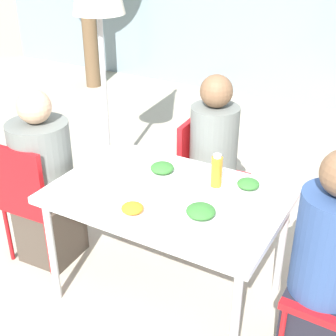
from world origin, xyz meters
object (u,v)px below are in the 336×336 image
(bottle, at_px, (217,171))
(drinking_cup, at_px, (261,209))
(chair_left, at_px, (31,194))
(person_far, at_px, (213,166))
(person_left, at_px, (45,185))
(person_right, at_px, (326,270))
(salad_bowl, at_px, (239,240))
(chair_far, at_px, (204,169))

(bottle, relative_size, drinking_cup, 1.82)
(chair_left, xyz_separation_m, person_far, (0.89, 0.80, 0.07))
(person_far, distance_m, bottle, 0.58)
(person_far, relative_size, bottle, 6.23)
(person_far, xyz_separation_m, drinking_cup, (0.56, -0.66, 0.21))
(person_left, distance_m, person_right, 1.76)
(person_left, height_order, bottle, person_left)
(chair_left, relative_size, person_far, 0.72)
(person_left, height_order, salad_bowl, person_left)
(salad_bowl, bearing_deg, person_left, 171.63)
(person_right, bearing_deg, person_far, -35.71)
(chair_far, bearing_deg, bottle, 28.20)
(chair_far, bearing_deg, person_right, 50.52)
(person_left, height_order, person_right, person_right)
(person_left, bearing_deg, chair_left, -121.98)
(salad_bowl, bearing_deg, person_right, 32.38)
(bottle, xyz_separation_m, drinking_cup, (0.33, -0.18, -0.04))
(salad_bowl, bearing_deg, drinking_cup, 88.35)
(chair_left, xyz_separation_m, salad_bowl, (1.44, -0.12, 0.25))
(chair_far, distance_m, salad_bowl, 1.18)
(person_right, bearing_deg, person_left, 2.28)
(chair_far, bearing_deg, chair_left, -46.61)
(person_right, relative_size, chair_far, 1.38)
(chair_left, bearing_deg, salad_bowl, -7.96)
(chair_left, bearing_deg, person_left, 58.02)
(person_right, distance_m, bottle, 0.76)
(chair_far, relative_size, salad_bowl, 5.95)
(drinking_cup, bearing_deg, person_left, -177.56)
(person_left, bearing_deg, chair_far, 41.95)
(drinking_cup, bearing_deg, bottle, 150.54)
(person_far, height_order, drinking_cup, person_far)
(person_right, xyz_separation_m, salad_bowl, (-0.36, -0.23, 0.19))
(person_left, distance_m, salad_bowl, 1.42)
(chair_far, height_order, salad_bowl, chair_far)
(chair_left, bearing_deg, bottle, 13.11)
(person_right, height_order, drinking_cup, person_right)
(drinking_cup, xyz_separation_m, salad_bowl, (-0.01, -0.26, -0.02))
(person_left, xyz_separation_m, salad_bowl, (1.39, -0.20, 0.21))
(person_left, relative_size, drinking_cup, 11.07)
(chair_left, distance_m, person_right, 1.81)
(chair_left, height_order, salad_bowl, chair_left)
(chair_left, height_order, person_left, person_left)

